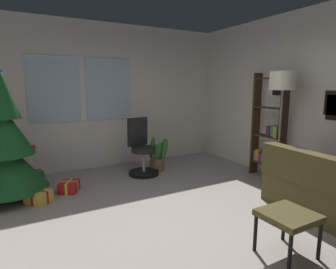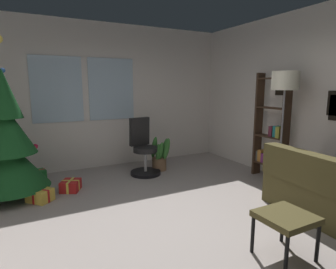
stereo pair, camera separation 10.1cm
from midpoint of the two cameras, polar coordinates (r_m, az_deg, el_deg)
The scene contains 12 objects.
ground_plane at distance 3.47m, azimuth 2.40°, elevation -19.00°, with size 5.09×5.76×0.10m, color #9C928C.
wall_back_with_windows at distance 5.76m, azimuth -12.45°, elevation 7.64°, with size 5.09×0.12×2.84m.
wall_right_with_frames at distance 4.89m, azimuth 30.06°, elevation 6.11°, with size 0.12×5.76×2.84m.
footstool at distance 2.99m, azimuth 23.79°, elevation -15.65°, with size 0.48×0.46×0.44m.
holiday_tree at distance 4.56m, azimuth -29.19°, elevation -2.14°, with size 1.05×1.05×2.31m.
gift_box_red at distance 4.70m, azimuth -18.64°, elevation -9.84°, with size 0.37×0.38×0.17m.
gift_box_green at distance 5.25m, azimuth -24.55°, elevation -7.82°, with size 0.29×0.26×0.23m.
gift_box_gold at distance 4.45m, azimuth -24.02°, elevation -11.25°, with size 0.39×0.40×0.19m.
office_chair at distance 5.21m, azimuth -4.44°, elevation -3.63°, with size 0.56×0.56×1.05m.
bookshelf at distance 5.21m, azimuth 20.78°, elevation 0.02°, with size 0.18×0.64×1.85m.
floor_lamp at distance 4.65m, azimuth 23.31°, elevation 8.71°, with size 0.40×0.40×1.84m.
potted_plant at distance 5.42m, azimuth -1.10°, elevation -4.54°, with size 0.38×0.38×0.69m.
Camera 2 is at (-1.48, -2.65, 1.63)m, focal length 29.90 mm.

